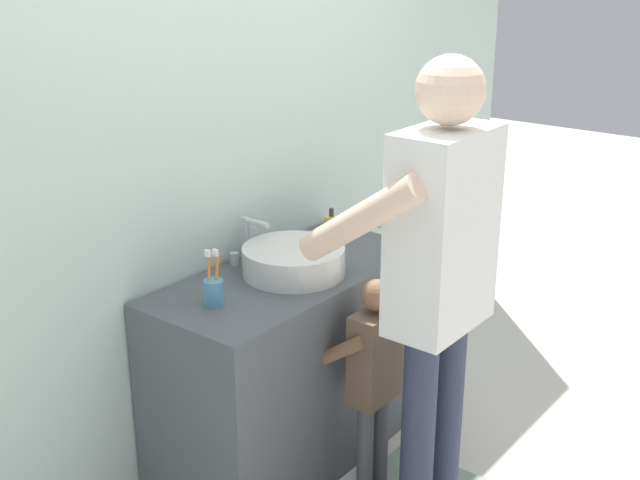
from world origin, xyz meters
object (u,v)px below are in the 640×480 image
object	(u,v)px
soap_bottle	(331,230)
toothbrush_cup	(214,291)
adult_parent	(437,260)
child_toddler	(373,369)

from	to	relation	value
soap_bottle	toothbrush_cup	bearing A→B (deg)	-176.50
soap_bottle	adult_parent	bearing A→B (deg)	-115.23
toothbrush_cup	soap_bottle	size ratio (longest dim) A/B	1.25
toothbrush_cup	child_toddler	size ratio (longest dim) A/B	0.23
toothbrush_cup	child_toddler	bearing A→B (deg)	-46.38
toothbrush_cup	child_toddler	distance (m)	0.67
toothbrush_cup	soap_bottle	distance (m)	0.74
toothbrush_cup	adult_parent	distance (m)	0.79
soap_bottle	adult_parent	world-z (taller)	adult_parent
soap_bottle	child_toddler	world-z (taller)	soap_bottle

